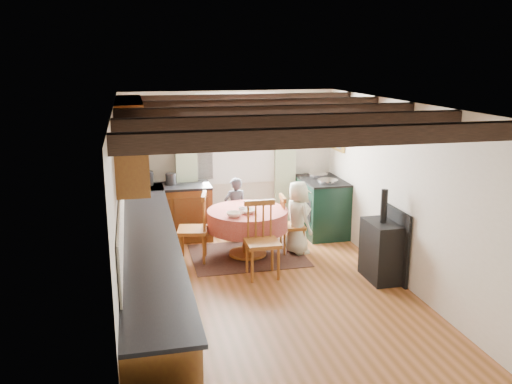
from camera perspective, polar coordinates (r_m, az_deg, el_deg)
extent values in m
cube|color=#A15D35|center=(7.04, 1.50, -10.69)|extent=(3.60, 5.50, 0.00)
cube|color=white|center=(6.41, 1.64, 9.17)|extent=(3.60, 5.50, 0.00)
cube|color=silver|center=(9.24, -2.75, 3.18)|extent=(3.60, 0.00, 2.40)
cube|color=silver|center=(4.18, 11.33, -11.00)|extent=(3.60, 0.00, 2.40)
cube|color=silver|center=(6.42, -14.17, -2.16)|extent=(0.00, 5.50, 2.40)
cube|color=silver|center=(7.28, 15.42, -0.33)|extent=(0.00, 5.50, 2.40)
cube|color=black|center=(4.53, 8.11, 5.80)|extent=(3.60, 0.16, 0.16)
cube|color=black|center=(5.46, 4.32, 7.32)|extent=(3.60, 0.16, 0.16)
cube|color=black|center=(6.42, 1.64, 8.37)|extent=(3.60, 0.16, 0.16)
cube|color=black|center=(7.38, -0.36, 9.14)|extent=(3.60, 0.16, 0.16)
cube|color=black|center=(8.36, -1.89, 9.71)|extent=(3.60, 0.16, 0.16)
cube|color=beige|center=(6.71, -13.98, -1.45)|extent=(0.02, 4.50, 0.55)
cube|color=beige|center=(9.10, -8.94, 2.85)|extent=(1.40, 0.02, 0.55)
cube|color=brown|center=(6.67, -11.18, -8.30)|extent=(0.60, 5.30, 0.88)
cube|color=brown|center=(9.00, -8.93, -2.25)|extent=(1.30, 0.60, 0.88)
cube|color=black|center=(6.51, -11.19, -4.54)|extent=(0.64, 5.30, 0.04)
cube|color=black|center=(8.87, -9.04, 0.57)|extent=(1.30, 0.64, 0.04)
cube|color=brown|center=(7.44, -13.11, 6.02)|extent=(0.34, 1.80, 0.90)
cube|color=brown|center=(5.97, -12.98, 3.60)|extent=(0.34, 0.90, 0.70)
cube|color=white|center=(9.18, -2.15, 5.65)|extent=(1.34, 0.03, 1.54)
cube|color=white|center=(9.18, -2.15, 5.65)|extent=(1.20, 0.01, 1.40)
cube|color=#B5DAA6|center=(9.06, -7.30, 2.22)|extent=(0.35, 0.10, 2.10)
cube|color=#B5DAA6|center=(9.38, 3.09, 2.72)|extent=(0.35, 0.10, 2.10)
cylinder|color=black|center=(9.02, -2.08, 9.34)|extent=(2.00, 0.03, 0.03)
cube|color=gold|center=(9.22, 8.68, 6.16)|extent=(0.04, 0.50, 0.60)
cylinder|color=silver|center=(9.37, 3.61, 6.43)|extent=(0.30, 0.02, 0.30)
cube|color=#4A3528|center=(8.29, -0.89, -6.70)|extent=(1.69, 1.31, 0.01)
imported|color=#353942|center=(8.84, -2.19, -1.81)|extent=(0.43, 0.32, 1.05)
imported|color=beige|center=(8.27, 4.43, -2.70)|extent=(0.50, 0.63, 1.13)
imported|color=silver|center=(7.90, -0.83, -2.03)|extent=(0.30, 0.30, 0.06)
imported|color=silver|center=(7.72, -2.33, -2.39)|extent=(0.30, 0.30, 0.07)
imported|color=silver|center=(7.87, -1.49, -1.95)|extent=(0.10, 0.10, 0.09)
cylinder|color=#262628|center=(8.89, -11.18, 1.41)|extent=(0.13, 0.13, 0.23)
cylinder|color=#262628|center=(8.89, -8.96, 1.37)|extent=(0.17, 0.17, 0.19)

